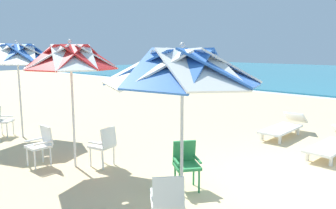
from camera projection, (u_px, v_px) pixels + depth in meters
name	position (u px, v px, depth m)	size (l,w,h in m)	color
ground_plane	(310.00, 183.00, 6.39)	(80.00, 80.00, 0.00)	beige
beach_umbrella_0	(182.00, 68.00, 5.07)	(2.43, 2.43, 2.61)	silver
plastic_chair_0	(186.00, 162.00, 6.09)	(0.63, 0.62, 0.87)	#2D8C4C
plastic_chair_1	(167.00, 200.00, 4.56)	(0.63, 0.63, 0.87)	white
beach_umbrella_1	(71.00, 59.00, 6.94)	(1.96, 1.96, 2.71)	silver
plastic_chair_2	(41.00, 143.00, 7.31)	(0.45, 0.48, 0.87)	white
plastic_chair_3	(104.00, 144.00, 7.26)	(0.55, 0.53, 0.87)	white
beach_umbrella_2	(17.00, 55.00, 9.39)	(2.31, 2.31, 2.75)	silver
plastic_chair_4	(1.00, 119.00, 9.82)	(0.63, 0.63, 0.87)	white
sun_lounger_1	(334.00, 144.00, 8.05)	(0.67, 2.16, 0.62)	white
sun_lounger_2	(284.00, 127.00, 9.82)	(0.73, 2.17, 0.62)	white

